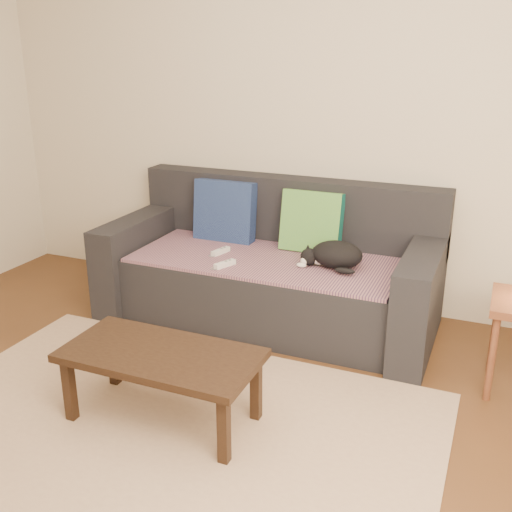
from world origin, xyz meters
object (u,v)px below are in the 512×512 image
Objects in this scene: wii_remote_b at (225,264)px; coffee_table at (161,361)px; cat at (334,255)px; wii_remote_a at (221,251)px; sofa at (271,273)px.

wii_remote_b reaches higher than coffee_table.
wii_remote_a is (-0.74, -0.04, -0.06)m from cat.
sofa is at bearing -51.79° from wii_remote_a.
cat is 0.74m from wii_remote_a.
wii_remote_a is at bearing -156.86° from sofa.
sofa reaches higher than wii_remote_b.
coffee_table is (0.13, -0.95, -0.14)m from wii_remote_b.
cat is 1.30m from coffee_table.
sofa is 0.36m from wii_remote_a.
sofa is 5.04× the size of cat.
cat is 2.78× the size of wii_remote_a.
wii_remote_b is 0.16× the size of coffee_table.
coffee_table is at bearing -91.78° from sofa.
wii_remote_b is (-0.61, -0.24, -0.06)m from cat.
cat reaches higher than coffee_table.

